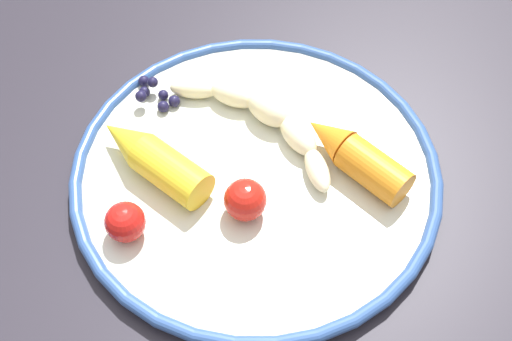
{
  "coord_description": "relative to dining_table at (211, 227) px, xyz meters",
  "views": [
    {
      "loc": [
        0.05,
        0.34,
        1.23
      ],
      "look_at": [
        -0.05,
        0.01,
        0.74
      ],
      "focal_mm": 45.29,
      "sensor_mm": 36.0,
      "label": 1
    }
  ],
  "objects": [
    {
      "name": "dining_table",
      "position": [
        0.0,
        0.0,
        0.0
      ],
      "size": [
        1.22,
        0.86,
        0.73
      ],
      "color": "#24212A",
      "rests_on": "ground_plane"
    },
    {
      "name": "blueberry_pile",
      "position": [
        0.02,
        -0.1,
        0.1
      ],
      "size": [
        0.04,
        0.05,
        0.02
      ],
      "color": "#191638",
      "rests_on": "plate"
    },
    {
      "name": "tomato_mid",
      "position": [
        0.08,
        0.04,
        0.11
      ],
      "size": [
        0.04,
        0.04,
        0.04
      ],
      "primitive_type": "sphere",
      "color": "red",
      "rests_on": "plate"
    },
    {
      "name": "carrot_orange",
      "position": [
        -0.13,
        0.03,
        0.11
      ],
      "size": [
        0.08,
        0.11,
        0.04
      ],
      "color": "orange",
      "rests_on": "plate"
    },
    {
      "name": "tomato_near",
      "position": [
        -0.02,
        0.05,
        0.11
      ],
      "size": [
        0.04,
        0.04,
        0.04
      ],
      "primitive_type": "sphere",
      "color": "red",
      "rests_on": "plate"
    },
    {
      "name": "banana",
      "position": [
        -0.07,
        -0.04,
        0.11
      ],
      "size": [
        0.12,
        0.17,
        0.03
      ],
      "color": "#F5E8BB",
      "rests_on": "plate"
    },
    {
      "name": "plate",
      "position": [
        -0.05,
        0.01,
        0.09
      ],
      "size": [
        0.34,
        0.34,
        0.02
      ],
      "color": "silver",
      "rests_on": "dining_table"
    },
    {
      "name": "carrot_yellow",
      "position": [
        0.04,
        -0.02,
        0.11
      ],
      "size": [
        0.1,
        0.12,
        0.04
      ],
      "color": "yellow",
      "rests_on": "plate"
    }
  ]
}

